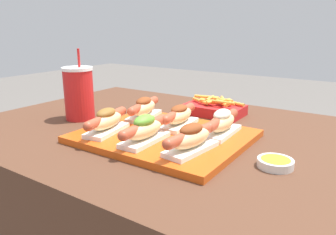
{
  "coord_description": "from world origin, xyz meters",
  "views": [
    {
      "loc": [
        0.49,
        -0.79,
        1.02
      ],
      "look_at": [
        0.01,
        -0.07,
        0.78
      ],
      "focal_mm": 35.0,
      "sensor_mm": 36.0,
      "label": 1
    }
  ],
  "objects_px": {
    "serving_tray": "(164,136)",
    "drink_cup": "(79,93)",
    "hot_dog_0": "(107,121)",
    "hot_dog_5": "(222,122)",
    "sauce_bowl": "(275,163)",
    "hot_dog_1": "(145,129)",
    "hot_dog_3": "(144,108)",
    "hot_dog_4": "(179,116)",
    "fries_basket": "(215,109)",
    "hot_dog_2": "(191,138)"
  },
  "relations": [
    {
      "from": "hot_dog_5",
      "to": "hot_dog_1",
      "type": "bearing_deg",
      "value": -129.48
    },
    {
      "from": "hot_dog_2",
      "to": "sauce_bowl",
      "type": "relative_size",
      "value": 2.43
    },
    {
      "from": "hot_dog_4",
      "to": "hot_dog_3",
      "type": "bearing_deg",
      "value": 173.52
    },
    {
      "from": "fries_basket",
      "to": "drink_cup",
      "type": "bearing_deg",
      "value": -139.56
    },
    {
      "from": "hot_dog_2",
      "to": "hot_dog_4",
      "type": "xyz_separation_m",
      "value": [
        -0.13,
        0.15,
        -0.0
      ]
    },
    {
      "from": "sauce_bowl",
      "to": "drink_cup",
      "type": "distance_m",
      "value": 0.67
    },
    {
      "from": "hot_dog_1",
      "to": "sauce_bowl",
      "type": "height_order",
      "value": "hot_dog_1"
    },
    {
      "from": "hot_dog_3",
      "to": "fries_basket",
      "type": "height_order",
      "value": "hot_dog_3"
    },
    {
      "from": "serving_tray",
      "to": "hot_dog_0",
      "type": "bearing_deg",
      "value": -148.94
    },
    {
      "from": "hot_dog_4",
      "to": "drink_cup",
      "type": "distance_m",
      "value": 0.36
    },
    {
      "from": "serving_tray",
      "to": "sauce_bowl",
      "type": "height_order",
      "value": "same"
    },
    {
      "from": "serving_tray",
      "to": "hot_dog_3",
      "type": "bearing_deg",
      "value": 146.94
    },
    {
      "from": "sauce_bowl",
      "to": "hot_dog_2",
      "type": "bearing_deg",
      "value": -161.27
    },
    {
      "from": "hot_dog_3",
      "to": "hot_dog_0",
      "type": "bearing_deg",
      "value": -88.46
    },
    {
      "from": "hot_dog_4",
      "to": "hot_dog_5",
      "type": "distance_m",
      "value": 0.13
    },
    {
      "from": "hot_dog_5",
      "to": "sauce_bowl",
      "type": "distance_m",
      "value": 0.2
    },
    {
      "from": "hot_dog_1",
      "to": "hot_dog_4",
      "type": "relative_size",
      "value": 1.0
    },
    {
      "from": "hot_dog_1",
      "to": "fries_basket",
      "type": "relative_size",
      "value": 0.97
    },
    {
      "from": "hot_dog_0",
      "to": "hot_dog_5",
      "type": "relative_size",
      "value": 0.98
    },
    {
      "from": "hot_dog_4",
      "to": "drink_cup",
      "type": "relative_size",
      "value": 0.83
    },
    {
      "from": "hot_dog_3",
      "to": "hot_dog_4",
      "type": "bearing_deg",
      "value": -6.48
    },
    {
      "from": "hot_dog_0",
      "to": "fries_basket",
      "type": "bearing_deg",
      "value": 71.15
    },
    {
      "from": "hot_dog_4",
      "to": "hot_dog_2",
      "type": "bearing_deg",
      "value": -49.99
    },
    {
      "from": "hot_dog_4",
      "to": "fries_basket",
      "type": "xyz_separation_m",
      "value": [
        -0.0,
        0.24,
        -0.03
      ]
    },
    {
      "from": "hot_dog_2",
      "to": "serving_tray",
      "type": "bearing_deg",
      "value": 149.5
    },
    {
      "from": "serving_tray",
      "to": "hot_dog_3",
      "type": "height_order",
      "value": "hot_dog_3"
    },
    {
      "from": "hot_dog_2",
      "to": "hot_dog_4",
      "type": "relative_size",
      "value": 1.0
    },
    {
      "from": "fries_basket",
      "to": "hot_dog_2",
      "type": "bearing_deg",
      "value": -71.72
    },
    {
      "from": "hot_dog_5",
      "to": "sauce_bowl",
      "type": "relative_size",
      "value": 2.44
    },
    {
      "from": "hot_dog_0",
      "to": "hot_dog_4",
      "type": "distance_m",
      "value": 0.21
    },
    {
      "from": "hot_dog_1",
      "to": "hot_dog_5",
      "type": "relative_size",
      "value": 1.0
    },
    {
      "from": "fries_basket",
      "to": "hot_dog_4",
      "type": "bearing_deg",
      "value": -89.44
    },
    {
      "from": "hot_dog_2",
      "to": "hot_dog_3",
      "type": "xyz_separation_m",
      "value": [
        -0.27,
        0.17,
        -0.0
      ]
    },
    {
      "from": "hot_dog_2",
      "to": "hot_dog_1",
      "type": "bearing_deg",
      "value": -175.44
    },
    {
      "from": "hot_dog_2",
      "to": "hot_dog_3",
      "type": "bearing_deg",
      "value": 148.15
    },
    {
      "from": "hot_dog_4",
      "to": "serving_tray",
      "type": "bearing_deg",
      "value": -91.79
    },
    {
      "from": "hot_dog_0",
      "to": "drink_cup",
      "type": "bearing_deg",
      "value": 155.95
    },
    {
      "from": "hot_dog_0",
      "to": "hot_dog_5",
      "type": "height_order",
      "value": "hot_dog_5"
    },
    {
      "from": "hot_dog_0",
      "to": "sauce_bowl",
      "type": "distance_m",
      "value": 0.45
    },
    {
      "from": "serving_tray",
      "to": "hot_dog_1",
      "type": "relative_size",
      "value": 2.26
    },
    {
      "from": "hot_dog_2",
      "to": "fries_basket",
      "type": "xyz_separation_m",
      "value": [
        -0.13,
        0.39,
        -0.03
      ]
    },
    {
      "from": "hot_dog_4",
      "to": "sauce_bowl",
      "type": "bearing_deg",
      "value": -16.28
    },
    {
      "from": "hot_dog_1",
      "to": "sauce_bowl",
      "type": "bearing_deg",
      "value": 13.01
    },
    {
      "from": "serving_tray",
      "to": "fries_basket",
      "type": "relative_size",
      "value": 2.19
    },
    {
      "from": "hot_dog_2",
      "to": "fries_basket",
      "type": "height_order",
      "value": "hot_dog_2"
    },
    {
      "from": "serving_tray",
      "to": "drink_cup",
      "type": "bearing_deg",
      "value": 177.55
    },
    {
      "from": "hot_dog_1",
      "to": "hot_dog_3",
      "type": "bearing_deg",
      "value": 128.34
    },
    {
      "from": "sauce_bowl",
      "to": "hot_dog_1",
      "type": "bearing_deg",
      "value": -166.99
    },
    {
      "from": "hot_dog_3",
      "to": "hot_dog_4",
      "type": "relative_size",
      "value": 0.98
    },
    {
      "from": "hot_dog_1",
      "to": "hot_dog_3",
      "type": "relative_size",
      "value": 1.02
    }
  ]
}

